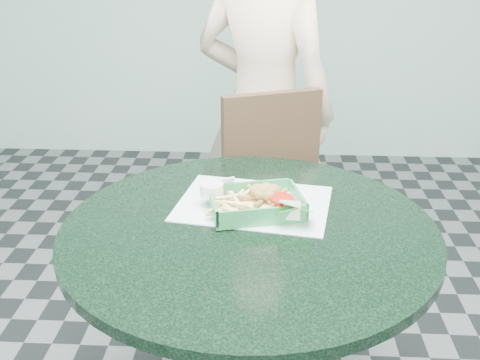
# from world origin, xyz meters

# --- Properties ---
(cafe_table) EXTENTS (0.97, 0.97, 0.75)m
(cafe_table) POSITION_xyz_m (0.00, 0.00, 0.58)
(cafe_table) COLOR black
(cafe_table) RESTS_ON floor
(dining_chair) EXTENTS (0.38, 0.38, 0.93)m
(dining_chair) POSITION_xyz_m (0.06, 0.62, 0.53)
(dining_chair) COLOR brown
(dining_chair) RESTS_ON floor
(diner_person) EXTENTS (0.74, 0.63, 1.73)m
(diner_person) POSITION_xyz_m (0.02, 0.90, 0.86)
(diner_person) COLOR beige
(diner_person) RESTS_ON floor
(placemat) EXTENTS (0.46, 0.37, 0.00)m
(placemat) POSITION_xyz_m (0.01, 0.13, 0.75)
(placemat) COLOR silver
(placemat) RESTS_ON cafe_table
(food_basket) EXTENTS (0.24, 0.18, 0.05)m
(food_basket) POSITION_xyz_m (0.02, 0.08, 0.77)
(food_basket) COLOR #2F8C4D
(food_basket) RESTS_ON placemat
(crab_sandwich) EXTENTS (0.12, 0.12, 0.07)m
(crab_sandwich) POSITION_xyz_m (0.04, 0.08, 0.80)
(crab_sandwich) COLOR #EFC65F
(crab_sandwich) RESTS_ON food_basket
(fries_pile) EXTENTS (0.11, 0.12, 0.04)m
(fries_pile) POSITION_xyz_m (-0.06, 0.08, 0.79)
(fries_pile) COLOR #F1D082
(fries_pile) RESTS_ON food_basket
(sauce_ramekin) EXTENTS (0.07, 0.07, 0.04)m
(sauce_ramekin) POSITION_xyz_m (-0.10, 0.14, 0.80)
(sauce_ramekin) COLOR white
(sauce_ramekin) RESTS_ON food_basket
(garnish_cup) EXTENTS (0.11, 0.11, 0.04)m
(garnish_cup) POSITION_xyz_m (0.08, 0.02, 0.79)
(garnish_cup) COLOR white
(garnish_cup) RESTS_ON food_basket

